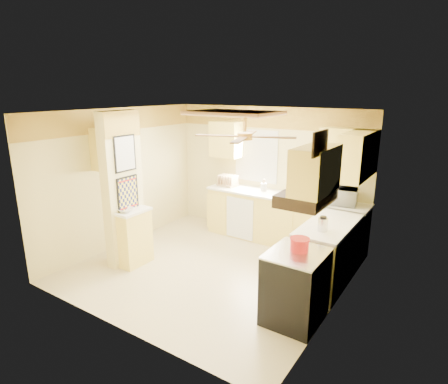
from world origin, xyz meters
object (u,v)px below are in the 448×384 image
Objects in this scene: stove at (295,286)px; kettle at (323,224)px; dutch_oven at (300,244)px; microwave at (341,196)px; bowl at (126,210)px.

kettle is (0.03, 0.80, 0.58)m from stove.
dutch_oven reaches higher than stove.
microwave is (-0.14, 2.14, 0.62)m from stove.
microwave is at bearing 93.74° from dutch_oven.
stove is at bearing -88.04° from dutch_oven.
microwave reaches higher than kettle.
kettle is (2.87, 0.92, 0.07)m from bowl.
kettle reaches higher than stove.
dutch_oven is (-0.00, 0.06, 0.54)m from stove.
kettle reaches higher than dutch_oven.
kettle is (0.03, 0.74, 0.04)m from dutch_oven.
stove is 0.98m from kettle.
bowl is at bearing 30.18° from microwave.
kettle is at bearing 87.87° from stove.
dutch_oven is at bearing 91.96° from stove.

